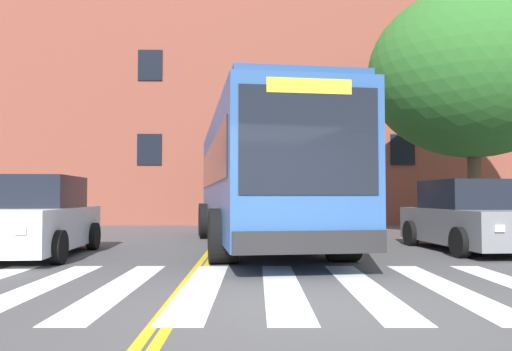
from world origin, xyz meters
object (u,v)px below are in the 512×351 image
car_grey_far_lane (469,218)px  street_tree_curbside_large (473,74)px  car_white_near_lane (35,219)px  car_tan_behind_bus (269,201)px  city_bus (258,176)px

car_grey_far_lane → street_tree_curbside_large: street_tree_curbside_large is taller
car_white_near_lane → street_tree_curbside_large: (12.12, 5.38, 4.59)m
car_grey_far_lane → car_tan_behind_bus: car_tan_behind_bus is taller
street_tree_curbside_large → car_grey_far_lane: bearing=-115.9°
city_bus → street_tree_curbside_large: size_ratio=1.38×
car_grey_far_lane → city_bus: bearing=165.6°
car_tan_behind_bus → car_grey_far_lane: bearing=-66.6°
city_bus → street_tree_curbside_large: 8.57m
city_bus → car_tan_behind_bus: bearing=86.1°
city_bus → car_grey_far_lane: 5.35m
car_grey_far_lane → street_tree_curbside_large: (2.11, 4.34, 4.62)m
car_white_near_lane → street_tree_curbside_large: size_ratio=0.54×
city_bus → car_white_near_lane: size_ratio=2.55×
car_grey_far_lane → street_tree_curbside_large: 6.68m
car_grey_far_lane → car_tan_behind_bus: size_ratio=0.85×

